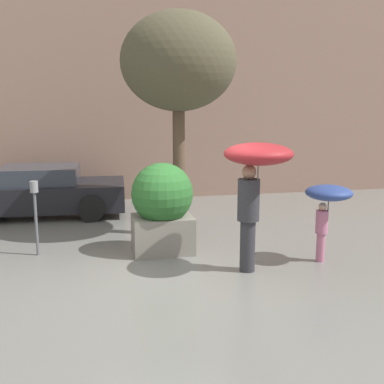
{
  "coord_description": "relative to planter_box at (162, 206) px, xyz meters",
  "views": [
    {
      "loc": [
        -1.19,
        -7.01,
        2.71
      ],
      "look_at": [
        0.64,
        1.6,
        1.05
      ],
      "focal_mm": 45.0,
      "sensor_mm": 36.0,
      "label": 1
    }
  ],
  "objects": [
    {
      "name": "street_tree",
      "position": [
        0.5,
        1.06,
        2.58
      ],
      "size": [
        2.26,
        2.26,
        4.43
      ],
      "color": "brown",
      "rests_on": "ground"
    },
    {
      "name": "parked_car_near",
      "position": [
        -2.43,
        3.53,
        -0.3
      ],
      "size": [
        4.06,
        2.14,
        1.18
      ],
      "rotation": [
        0.0,
        0.0,
        1.52
      ],
      "color": "black",
      "rests_on": "ground"
    },
    {
      "name": "ground_plane",
      "position": [
        -0.05,
        -1.38,
        -0.86
      ],
      "size": [
        40.0,
        40.0,
        0.0
      ],
      "primitive_type": "plane",
      "color": "slate"
    },
    {
      "name": "building_facade",
      "position": [
        -0.05,
        5.12,
        2.14
      ],
      "size": [
        18.0,
        0.3,
        6.0
      ],
      "color": "#8C6B5B",
      "rests_on": "ground"
    },
    {
      "name": "planter_box",
      "position": [
        0.0,
        0.0,
        0.0
      ],
      "size": [
        1.11,
        1.11,
        1.64
      ],
      "color": "gray",
      "rests_on": "ground"
    },
    {
      "name": "person_adult",
      "position": [
        1.27,
        -1.37,
        0.79
      ],
      "size": [
        1.07,
        1.07,
        2.09
      ],
      "rotation": [
        0.0,
        0.0,
        -0.87
      ],
      "color": "#2D2D33",
      "rests_on": "ground"
    },
    {
      "name": "person_child",
      "position": [
        2.63,
        -1.15,
        0.24
      ],
      "size": [
        0.78,
        0.78,
        1.34
      ],
      "rotation": [
        0.0,
        0.0,
        -0.76
      ],
      "color": "#B76684",
      "rests_on": "ground"
    },
    {
      "name": "parking_meter",
      "position": [
        -2.22,
        0.27,
        0.1
      ],
      "size": [
        0.14,
        0.14,
        1.35
      ],
      "color": "#595B60",
      "rests_on": "ground"
    }
  ]
}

